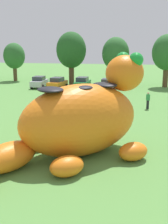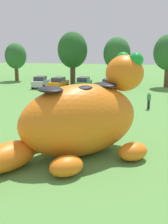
{
  "view_description": "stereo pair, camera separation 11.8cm",
  "coord_description": "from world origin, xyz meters",
  "px_view_note": "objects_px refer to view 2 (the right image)",
  "views": [
    {
      "loc": [
        3.21,
        -15.59,
        6.23
      ],
      "look_at": [
        -0.01,
        0.55,
        2.3
      ],
      "focal_mm": 44.92,
      "sensor_mm": 36.0,
      "label": 1
    },
    {
      "loc": [
        3.33,
        -15.56,
        6.23
      ],
      "look_at": [
        -0.01,
        0.55,
        2.3
      ],
      "focal_mm": 44.92,
      "sensor_mm": 36.0,
      "label": 2
    }
  ],
  "objects_px": {
    "car_red": "(109,85)",
    "car_green": "(84,83)",
    "spectator_by_cars": "(109,90)",
    "car_orange": "(59,83)",
    "spectator_mid_field": "(149,101)",
    "car_silver": "(41,82)",
    "giant_inflatable_creature": "(80,119)"
  },
  "relations": [
    {
      "from": "car_green",
      "to": "spectator_by_cars",
      "type": "relative_size",
      "value": 2.43
    },
    {
      "from": "giant_inflatable_creature",
      "to": "car_green",
      "type": "xyz_separation_m",
      "value": [
        -4.99,
        24.84,
        -1.27
      ]
    },
    {
      "from": "car_silver",
      "to": "car_orange",
      "type": "relative_size",
      "value": 0.98
    },
    {
      "from": "car_red",
      "to": "spectator_by_cars",
      "type": "height_order",
      "value": "car_red"
    },
    {
      "from": "car_silver",
      "to": "spectator_mid_field",
      "type": "distance_m",
      "value": 19.5
    },
    {
      "from": "car_green",
      "to": "spectator_mid_field",
      "type": "distance_m",
      "value": 14.9
    },
    {
      "from": "car_green",
      "to": "spectator_mid_field",
      "type": "height_order",
      "value": "car_green"
    },
    {
      "from": "car_red",
      "to": "spectator_by_cars",
      "type": "xyz_separation_m",
      "value": [
        0.59,
        -4.94,
        -0.01
      ]
    },
    {
      "from": "car_orange",
      "to": "spectator_by_cars",
      "type": "xyz_separation_m",
      "value": [
        7.91,
        -5.22,
        -0.01
      ]
    },
    {
      "from": "car_orange",
      "to": "spectator_mid_field",
      "type": "distance_m",
      "value": 16.58
    },
    {
      "from": "giant_inflatable_creature",
      "to": "spectator_mid_field",
      "type": "bearing_deg",
      "value": 72.51
    },
    {
      "from": "car_silver",
      "to": "car_green",
      "type": "xyz_separation_m",
      "value": [
        6.57,
        0.19,
        0.0
      ]
    },
    {
      "from": "car_green",
      "to": "car_red",
      "type": "height_order",
      "value": "same"
    },
    {
      "from": "spectator_mid_field",
      "to": "car_red",
      "type": "bearing_deg",
      "value": 116.69
    },
    {
      "from": "spectator_mid_field",
      "to": "spectator_by_cars",
      "type": "height_order",
      "value": "same"
    },
    {
      "from": "car_red",
      "to": "spectator_mid_field",
      "type": "xyz_separation_m",
      "value": [
        5.28,
        -10.5,
        -0.01
      ]
    },
    {
      "from": "giant_inflatable_creature",
      "to": "spectator_mid_field",
      "type": "xyz_separation_m",
      "value": [
        4.11,
        13.03,
        -1.28
      ]
    },
    {
      "from": "car_orange",
      "to": "spectator_by_cars",
      "type": "height_order",
      "value": "car_orange"
    },
    {
      "from": "giant_inflatable_creature",
      "to": "car_silver",
      "type": "bearing_deg",
      "value": 115.14
    },
    {
      "from": "car_green",
      "to": "car_red",
      "type": "bearing_deg",
      "value": -18.76
    },
    {
      "from": "giant_inflatable_creature",
      "to": "car_green",
      "type": "relative_size",
      "value": 2.52
    },
    {
      "from": "car_red",
      "to": "spectator_by_cars",
      "type": "bearing_deg",
      "value": -83.13
    },
    {
      "from": "car_orange",
      "to": "spectator_mid_field",
      "type": "relative_size",
      "value": 2.48
    },
    {
      "from": "giant_inflatable_creature",
      "to": "car_silver",
      "type": "distance_m",
      "value": 27.25
    },
    {
      "from": "spectator_mid_field",
      "to": "car_orange",
      "type": "bearing_deg",
      "value": 139.43
    },
    {
      "from": "car_red",
      "to": "car_green",
      "type": "bearing_deg",
      "value": 161.24
    },
    {
      "from": "car_orange",
      "to": "spectator_mid_field",
      "type": "bearing_deg",
      "value": -40.57
    },
    {
      "from": "giant_inflatable_creature",
      "to": "spectator_by_cars",
      "type": "relative_size",
      "value": 6.11
    },
    {
      "from": "giant_inflatable_creature",
      "to": "car_red",
      "type": "height_order",
      "value": "giant_inflatable_creature"
    },
    {
      "from": "car_green",
      "to": "car_orange",
      "type": "bearing_deg",
      "value": -163.78
    },
    {
      "from": "car_orange",
      "to": "car_green",
      "type": "relative_size",
      "value": 1.02
    },
    {
      "from": "car_orange",
      "to": "car_green",
      "type": "height_order",
      "value": "same"
    }
  ]
}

